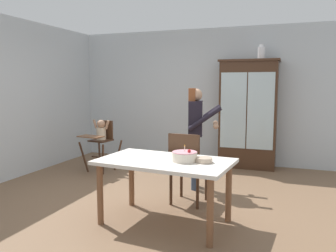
{
  "coord_description": "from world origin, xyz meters",
  "views": [
    {
      "loc": [
        1.76,
        -4.18,
        1.58
      ],
      "look_at": [
        -0.0,
        0.7,
        0.95
      ],
      "focal_mm": 36.3,
      "sensor_mm": 36.0,
      "label": 1
    }
  ],
  "objects_px": {
    "high_chair_with_toddler": "(101,136)",
    "birthday_cake": "(185,156)",
    "dining_chair_far_side": "(186,164)",
    "adult_person": "(196,126)",
    "china_cabinet": "(248,114)",
    "ceramic_vase": "(261,53)",
    "serving_bowl": "(204,160)",
    "dining_table": "(165,168)"
  },
  "relations": [
    {
      "from": "ceramic_vase",
      "to": "adult_person",
      "type": "bearing_deg",
      "value": -115.65
    },
    {
      "from": "ceramic_vase",
      "to": "dining_table",
      "type": "distance_m",
      "value": 3.48
    },
    {
      "from": "ceramic_vase",
      "to": "adult_person",
      "type": "relative_size",
      "value": 0.18
    },
    {
      "from": "ceramic_vase",
      "to": "dining_chair_far_side",
      "type": "distance_m",
      "value": 2.96
    },
    {
      "from": "adult_person",
      "to": "china_cabinet",
      "type": "bearing_deg",
      "value": -31.86
    },
    {
      "from": "china_cabinet",
      "to": "serving_bowl",
      "type": "height_order",
      "value": "china_cabinet"
    },
    {
      "from": "china_cabinet",
      "to": "ceramic_vase",
      "type": "xyz_separation_m",
      "value": [
        0.21,
        0.0,
        1.14
      ]
    },
    {
      "from": "china_cabinet",
      "to": "dining_chair_far_side",
      "type": "bearing_deg",
      "value": -101.8
    },
    {
      "from": "adult_person",
      "to": "high_chair_with_toddler",
      "type": "bearing_deg",
      "value": 65.05
    },
    {
      "from": "dining_chair_far_side",
      "to": "serving_bowl",
      "type": "bearing_deg",
      "value": 126.04
    },
    {
      "from": "ceramic_vase",
      "to": "high_chair_with_toddler",
      "type": "relative_size",
      "value": 0.28
    },
    {
      "from": "china_cabinet",
      "to": "dining_table",
      "type": "relative_size",
      "value": 1.32
    },
    {
      "from": "china_cabinet",
      "to": "birthday_cake",
      "type": "height_order",
      "value": "china_cabinet"
    },
    {
      "from": "china_cabinet",
      "to": "ceramic_vase",
      "type": "bearing_deg",
      "value": 1.02
    },
    {
      "from": "ceramic_vase",
      "to": "dining_chair_far_side",
      "type": "bearing_deg",
      "value": -106.51
    },
    {
      "from": "birthday_cake",
      "to": "high_chair_with_toddler",
      "type": "bearing_deg",
      "value": 139.93
    },
    {
      "from": "dining_chair_far_side",
      "to": "ceramic_vase",
      "type": "bearing_deg",
      "value": -102.28
    },
    {
      "from": "birthday_cake",
      "to": "dining_table",
      "type": "bearing_deg",
      "value": -177.39
    },
    {
      "from": "high_chair_with_toddler",
      "to": "dining_table",
      "type": "xyz_separation_m",
      "value": [
        1.92,
        -1.82,
        -0.01
      ]
    },
    {
      "from": "dining_table",
      "to": "birthday_cake",
      "type": "bearing_deg",
      "value": 2.61
    },
    {
      "from": "dining_chair_far_side",
      "to": "china_cabinet",
      "type": "bearing_deg",
      "value": -97.57
    },
    {
      "from": "china_cabinet",
      "to": "adult_person",
      "type": "height_order",
      "value": "china_cabinet"
    },
    {
      "from": "china_cabinet",
      "to": "high_chair_with_toddler",
      "type": "xyz_separation_m",
      "value": [
        -2.48,
        -1.21,
        -0.38
      ]
    },
    {
      "from": "birthday_cake",
      "to": "serving_bowl",
      "type": "bearing_deg",
      "value": 3.28
    },
    {
      "from": "dining_table",
      "to": "dining_chair_far_side",
      "type": "distance_m",
      "value": 0.66
    },
    {
      "from": "high_chair_with_toddler",
      "to": "birthday_cake",
      "type": "xyz_separation_m",
      "value": [
        2.15,
        -1.81,
        0.14
      ]
    },
    {
      "from": "dining_chair_far_side",
      "to": "birthday_cake",
      "type": "bearing_deg",
      "value": 109.09
    },
    {
      "from": "ceramic_vase",
      "to": "birthday_cake",
      "type": "xyz_separation_m",
      "value": [
        -0.54,
        -3.02,
        -1.37
      ]
    },
    {
      "from": "birthday_cake",
      "to": "serving_bowl",
      "type": "distance_m",
      "value": 0.22
    },
    {
      "from": "serving_bowl",
      "to": "dining_chair_far_side",
      "type": "relative_size",
      "value": 0.19
    },
    {
      "from": "dining_table",
      "to": "birthday_cake",
      "type": "distance_m",
      "value": 0.28
    },
    {
      "from": "high_chair_with_toddler",
      "to": "dining_table",
      "type": "distance_m",
      "value": 2.65
    },
    {
      "from": "ceramic_vase",
      "to": "high_chair_with_toddler",
      "type": "height_order",
      "value": "ceramic_vase"
    },
    {
      "from": "china_cabinet",
      "to": "serving_bowl",
      "type": "bearing_deg",
      "value": -92.09
    },
    {
      "from": "china_cabinet",
      "to": "serving_bowl",
      "type": "distance_m",
      "value": 3.02
    },
    {
      "from": "high_chair_with_toddler",
      "to": "dining_chair_far_side",
      "type": "height_order",
      "value": "dining_chair_far_side"
    },
    {
      "from": "serving_bowl",
      "to": "birthday_cake",
      "type": "bearing_deg",
      "value": -176.72
    },
    {
      "from": "dining_table",
      "to": "china_cabinet",
      "type": "bearing_deg",
      "value": 79.57
    },
    {
      "from": "china_cabinet",
      "to": "birthday_cake",
      "type": "distance_m",
      "value": 3.04
    },
    {
      "from": "dining_table",
      "to": "serving_bowl",
      "type": "height_order",
      "value": "serving_bowl"
    },
    {
      "from": "high_chair_with_toddler",
      "to": "birthday_cake",
      "type": "bearing_deg",
      "value": -31.91
    },
    {
      "from": "adult_person",
      "to": "dining_table",
      "type": "distance_m",
      "value": 1.44
    }
  ]
}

